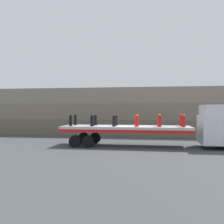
{
  "coord_description": "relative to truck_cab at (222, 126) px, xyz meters",
  "views": [
    {
      "loc": [
        1.64,
        -17.27,
        2.53
      ],
      "look_at": [
        -0.98,
        0.0,
        2.37
      ],
      "focal_mm": 40.0,
      "sensor_mm": 36.0,
      "label": 1
    }
  ],
  "objects": [
    {
      "name": "fire_hydrant_black_near_0",
      "position": [
        -10.12,
        -0.55,
        0.33
      ],
      "size": [
        0.28,
        0.48,
        0.8
      ],
      "color": "black",
      "rests_on": "flatbed_trailer"
    },
    {
      "name": "fire_hydrant_red_far_5",
      "position": [
        -2.49,
        0.55,
        0.33
      ],
      "size": [
        0.28,
        0.48,
        0.8
      ],
      "color": "red",
      "rests_on": "flatbed_trailer"
    },
    {
      "name": "cargo_strap_rear",
      "position": [
        -4.02,
        0.0,
        0.75
      ],
      "size": [
        0.05,
        2.68,
        0.01
      ],
      "color": "yellow",
      "rests_on": "fire_hydrant_red_near_4"
    },
    {
      "name": "flatbed_trailer",
      "position": [
        -6.78,
        0.0,
        -0.3
      ],
      "size": [
        8.83,
        2.58,
        1.4
      ],
      "color": "#B2B2B7",
      "rests_on": "ground_plane"
    },
    {
      "name": "fire_hydrant_red_near_4",
      "position": [
        -4.02,
        -0.55,
        0.33
      ],
      "size": [
        0.28,
        0.48,
        0.8
      ],
      "color": "red",
      "rests_on": "flatbed_trailer"
    },
    {
      "name": "fire_hydrant_red_far_3",
      "position": [
        -5.54,
        0.55,
        0.33
      ],
      "size": [
        0.28,
        0.48,
        0.8
      ],
      "color": "red",
      "rests_on": "flatbed_trailer"
    },
    {
      "name": "fire_hydrant_black_far_0",
      "position": [
        -10.12,
        0.55,
        0.33
      ],
      "size": [
        0.28,
        0.48,
        0.8
      ],
      "color": "black",
      "rests_on": "flatbed_trailer"
    },
    {
      "name": "fire_hydrant_black_near_2",
      "position": [
        -7.07,
        -0.55,
        0.33
      ],
      "size": [
        0.28,
        0.48,
        0.8
      ],
      "color": "black",
      "rests_on": "flatbed_trailer"
    },
    {
      "name": "cargo_strap_middle",
      "position": [
        -2.49,
        0.0,
        0.75
      ],
      "size": [
        0.05,
        2.68,
        0.01
      ],
      "color": "yellow",
      "rests_on": "fire_hydrant_red_near_5"
    },
    {
      "name": "fire_hydrant_black_near_1",
      "position": [
        -8.6,
        -0.55,
        0.33
      ],
      "size": [
        0.28,
        0.48,
        0.8
      ],
      "color": "black",
      "rests_on": "flatbed_trailer"
    },
    {
      "name": "fire_hydrant_black_far_1",
      "position": [
        -8.6,
        0.55,
        0.33
      ],
      "size": [
        0.28,
        0.48,
        0.8
      ],
      "color": "black",
      "rests_on": "flatbed_trailer"
    },
    {
      "name": "fire_hydrant_red_near_5",
      "position": [
        -2.49,
        -0.55,
        0.33
      ],
      "size": [
        0.28,
        0.48,
        0.8
      ],
      "color": "red",
      "rests_on": "flatbed_trailer"
    },
    {
      "name": "truck_cab",
      "position": [
        0.0,
        0.0,
        0.0
      ],
      "size": [
        2.61,
        2.59,
        2.85
      ],
      "color": "silver",
      "rests_on": "ground_plane"
    },
    {
      "name": "fire_hydrant_red_near_3",
      "position": [
        -5.54,
        -0.55,
        0.33
      ],
      "size": [
        0.28,
        0.48,
        0.8
      ],
      "color": "red",
      "rests_on": "flatbed_trailer"
    },
    {
      "name": "rock_cliff",
      "position": [
        -6.31,
        7.68,
        0.89
      ],
      "size": [
        60.0,
        3.3,
        4.68
      ],
      "color": "#665B4C",
      "rests_on": "ground_plane"
    },
    {
      "name": "ground_plane",
      "position": [
        -6.31,
        0.0,
        -1.45
      ],
      "size": [
        120.0,
        120.0,
        0.0
      ],
      "primitive_type": "plane",
      "color": "#3F4244"
    },
    {
      "name": "fire_hydrant_red_far_4",
      "position": [
        -4.02,
        0.55,
        0.33
      ],
      "size": [
        0.28,
        0.48,
        0.8
      ],
      "color": "red",
      "rests_on": "flatbed_trailer"
    },
    {
      "name": "fire_hydrant_black_far_2",
      "position": [
        -7.07,
        0.55,
        0.33
      ],
      "size": [
        0.28,
        0.48,
        0.8
      ],
      "color": "black",
      "rests_on": "flatbed_trailer"
    }
  ]
}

